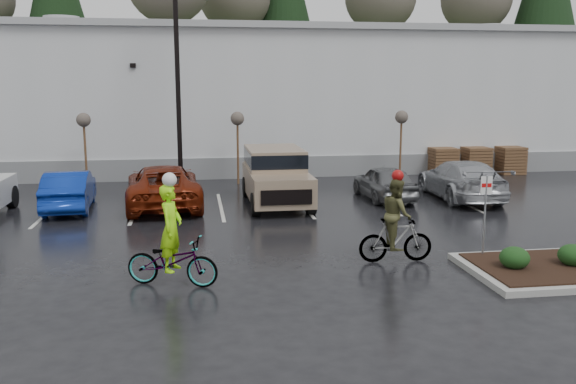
{
  "coord_description": "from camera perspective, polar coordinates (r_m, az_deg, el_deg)",
  "views": [
    {
      "loc": [
        -3.37,
        -13.85,
        4.5
      ],
      "look_at": [
        -0.7,
        3.55,
        1.3
      ],
      "focal_mm": 38.0,
      "sensor_mm": 36.0,
      "label": 1
    }
  ],
  "objects": [
    {
      "name": "sapling_west",
      "position": [
        27.3,
        -18.57,
        6.05
      ],
      "size": [
        0.6,
        0.6,
        3.2
      ],
      "color": "#43301B",
      "rests_on": "ground"
    },
    {
      "name": "sapling_east",
      "position": [
        28.49,
        10.57,
        6.57
      ],
      "size": [
        0.6,
        0.6,
        3.2
      ],
      "color": "#43301B",
      "rests_on": "ground"
    },
    {
      "name": "car_blue",
      "position": [
        22.95,
        -19.79,
        0.16
      ],
      "size": [
        1.79,
        4.36,
        1.4
      ],
      "primitive_type": "imported",
      "rotation": [
        0.0,
        0.0,
        3.21
      ],
      "color": "#0D2A95",
      "rests_on": "ground"
    },
    {
      "name": "car_red",
      "position": [
        22.55,
        -11.59,
        0.56
      ],
      "size": [
        2.92,
        5.67,
        1.53
      ],
      "primitive_type": "imported",
      "rotation": [
        0.0,
        0.0,
        3.21
      ],
      "color": "maroon",
      "rests_on": "ground"
    },
    {
      "name": "sapling_mid",
      "position": [
        26.97,
        -4.75,
        6.5
      ],
      "size": [
        0.6,
        0.6,
        3.2
      ],
      "color": "#43301B",
      "rests_on": "ground"
    },
    {
      "name": "warehouse",
      "position": [
        36.01,
        -3.39,
        8.93
      ],
      "size": [
        60.5,
        15.5,
        7.2
      ],
      "color": "silver",
      "rests_on": "ground"
    },
    {
      "name": "car_grey",
      "position": [
        23.81,
        9.0,
        0.91
      ],
      "size": [
        1.74,
        3.98,
        1.34
      ],
      "primitive_type": "imported",
      "rotation": [
        0.0,
        0.0,
        3.18
      ],
      "color": "slate",
      "rests_on": "ground"
    },
    {
      "name": "ground",
      "position": [
        14.95,
        4.77,
        -7.26
      ],
      "size": [
        120.0,
        120.0,
        0.0
      ],
      "primitive_type": "plane",
      "color": "black",
      "rests_on": "ground"
    },
    {
      "name": "cyclist_hivis",
      "position": [
        13.82,
        -10.81,
        -5.49
      ],
      "size": [
        2.23,
        1.38,
        2.55
      ],
      "rotation": [
        0.0,
        0.0,
        1.24
      ],
      "color": "#3F3F44",
      "rests_on": "ground"
    },
    {
      "name": "shrub_b",
      "position": [
        16.14,
        25.12,
        -5.37
      ],
      "size": [
        0.7,
        0.7,
        0.52
      ],
      "primitive_type": "ellipsoid",
      "color": "black",
      "rests_on": "curb_island"
    },
    {
      "name": "pallet_stack_a",
      "position": [
        30.51,
        14.27,
        2.79
      ],
      "size": [
        1.2,
        1.2,
        1.35
      ],
      "primitive_type": "cube",
      "color": "#43301B",
      "rests_on": "ground"
    },
    {
      "name": "lamppost",
      "position": [
        25.88,
        -10.36,
        12.77
      ],
      "size": [
        0.5,
        1.0,
        9.22
      ],
      "color": "black",
      "rests_on": "ground"
    },
    {
      "name": "wooded_ridge",
      "position": [
        58.96,
        -5.5,
        8.8
      ],
      "size": [
        80.0,
        25.0,
        6.0
      ],
      "primitive_type": "cube",
      "color": "#203D19",
      "rests_on": "ground"
    },
    {
      "name": "shrub_a",
      "position": [
        15.36,
        20.43,
        -5.79
      ],
      "size": [
        0.7,
        0.7,
        0.52
      ],
      "primitive_type": "ellipsoid",
      "color": "black",
      "rests_on": "curb_island"
    },
    {
      "name": "car_far_silver",
      "position": [
        24.53,
        15.87,
        1.13
      ],
      "size": [
        2.32,
        5.28,
        1.51
      ],
      "primitive_type": "imported",
      "rotation": [
        0.0,
        0.0,
        3.1
      ],
      "color": "#A9ACB1",
      "rests_on": "ground"
    },
    {
      "name": "cyclist_olive",
      "position": [
        15.55,
        10.07,
        -3.41
      ],
      "size": [
        1.83,
        0.88,
        2.35
      ],
      "rotation": [
        0.0,
        0.0,
        1.53
      ],
      "color": "#3F3F44",
      "rests_on": "ground"
    },
    {
      "name": "fire_lane_sign",
      "position": [
        16.07,
        17.97,
        -1.31
      ],
      "size": [
        0.3,
        0.05,
        2.2
      ],
      "color": "gray",
      "rests_on": "ground"
    },
    {
      "name": "pallet_stack_b",
      "position": [
        31.21,
        17.15,
        2.81
      ],
      "size": [
        1.2,
        1.2,
        1.35
      ],
      "primitive_type": "cube",
      "color": "#43301B",
      "rests_on": "ground"
    },
    {
      "name": "suv_tan",
      "position": [
        22.4,
        -1.1,
        1.39
      ],
      "size": [
        2.2,
        5.1,
        2.06
      ],
      "primitive_type": null,
      "color": "gray",
      "rests_on": "ground"
    },
    {
      "name": "pallet_stack_c",
      "position": [
        32.04,
        20.05,
        2.82
      ],
      "size": [
        1.2,
        1.2,
        1.35
      ],
      "primitive_type": "cube",
      "color": "#43301B",
      "rests_on": "ground"
    }
  ]
}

